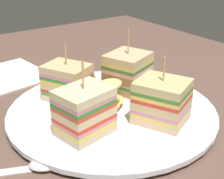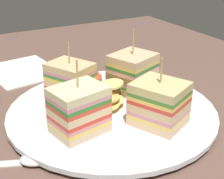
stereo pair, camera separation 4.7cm
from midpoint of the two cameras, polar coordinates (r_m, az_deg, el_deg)
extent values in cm
cube|color=brown|center=(49.24, 2.74, -5.48)|extent=(108.12, 87.11, 1.80)
cylinder|color=white|center=(48.66, 2.77, -4.28)|extent=(18.56, 18.56, 0.54)
cylinder|color=white|center=(48.38, 2.78, -3.66)|extent=(29.93, 29.93, 0.66)
cube|color=#DBBD89|center=(54.24, 5.94, 0.52)|extent=(7.75, 8.13, 1.08)
cube|color=#B2844C|center=(51.87, 3.95, -0.57)|extent=(5.41, 2.29, 1.08)
cube|color=#45822F|center=(53.91, 5.98, 1.30)|extent=(7.75, 8.13, 0.54)
cube|color=#E5A5A3|center=(53.70, 6.00, 1.83)|extent=(7.75, 8.13, 0.54)
cube|color=#DDB87B|center=(53.40, 6.04, 2.64)|extent=(7.75, 8.13, 1.08)
cube|color=#9E7242|center=(50.99, 4.02, 1.63)|extent=(5.41, 2.29, 1.08)
cube|color=pink|center=(53.10, 6.08, 3.45)|extent=(7.75, 8.13, 0.54)
cube|color=#3B7B33|center=(52.91, 6.11, 3.99)|extent=(7.75, 8.13, 0.54)
cube|color=#E8C55F|center=(52.73, 6.13, 4.54)|extent=(7.75, 8.13, 0.54)
cube|color=#DDB787|center=(52.46, 6.17, 5.38)|extent=(7.75, 8.13, 1.08)
cylinder|color=tan|center=(51.68, 6.30, 8.05)|extent=(0.24, 0.24, 4.02)
cube|color=beige|center=(51.61, -4.42, -0.76)|extent=(8.01, 7.34, 1.02)
cube|color=#9E7242|center=(49.87, -1.56, -1.64)|extent=(2.43, 4.44, 1.02)
cube|color=#3D8E41|center=(51.30, -4.45, -0.01)|extent=(8.01, 7.34, 0.48)
cube|color=red|center=(51.10, -4.47, 0.49)|extent=(8.01, 7.34, 0.48)
cube|color=#DFB37A|center=(50.80, -4.49, 1.26)|extent=(8.01, 7.34, 1.02)
cube|color=#B2844C|center=(49.03, -1.59, 0.44)|extent=(2.43, 4.44, 1.02)
cube|color=yellow|center=(50.51, -4.52, 2.04)|extent=(8.01, 7.34, 0.48)
cube|color=#44813E|center=(50.33, -4.54, 2.54)|extent=(8.01, 7.34, 0.48)
cube|color=pink|center=(50.15, -4.56, 3.05)|extent=(8.01, 7.34, 0.48)
cube|color=#D6B780|center=(49.88, -4.59, 3.85)|extent=(8.01, 7.34, 1.02)
cylinder|color=tan|center=(49.17, -4.67, 6.21)|extent=(0.24, 0.24, 3.30)
cube|color=beige|center=(42.54, -2.38, -6.63)|extent=(6.22, 7.34, 1.00)
cube|color=#B2844C|center=(44.27, 0.87, -5.26)|extent=(4.89, 1.23, 1.00)
cube|color=#EDCA52|center=(42.15, -2.40, -5.75)|extent=(6.22, 7.34, 0.52)
cube|color=pink|center=(41.90, -2.41, -5.14)|extent=(6.22, 7.34, 0.52)
cube|color=red|center=(41.64, -2.42, -4.52)|extent=(6.22, 7.34, 0.52)
cube|color=beige|center=(41.28, -2.44, -3.60)|extent=(6.22, 7.34, 1.00)
cube|color=#B2844C|center=(43.06, 0.89, -2.32)|extent=(4.89, 1.23, 1.00)
cube|color=#E24830|center=(40.93, -2.46, -2.67)|extent=(6.22, 7.34, 0.52)
cube|color=#398932|center=(40.70, -2.47, -2.02)|extent=(6.22, 7.34, 0.52)
cube|color=pink|center=(40.47, -2.49, -1.37)|extent=(6.22, 7.34, 0.52)
cube|color=beige|center=(40.14, -2.51, -0.39)|extent=(6.22, 7.34, 1.00)
cylinder|color=tan|center=(39.25, -2.57, 2.60)|extent=(0.24, 0.24, 3.53)
cube|color=beige|center=(45.00, 10.89, -5.16)|extent=(8.27, 7.88, 1.08)
cube|color=#9E7242|center=(46.20, 7.36, -4.06)|extent=(2.60, 5.14, 1.08)
cube|color=#F3CE55|center=(44.62, 10.97, -4.27)|extent=(8.27, 7.88, 0.52)
cube|color=pink|center=(44.38, 11.03, -3.69)|extent=(8.27, 7.88, 0.52)
cube|color=#DBB883|center=(44.01, 11.11, -2.77)|extent=(8.27, 7.88, 1.08)
cube|color=#9E7242|center=(45.24, 7.51, -1.72)|extent=(2.60, 5.14, 1.08)
cube|color=red|center=(43.66, 11.19, -1.84)|extent=(8.27, 7.88, 0.52)
cube|color=#F3C957|center=(43.44, 11.25, -1.23)|extent=(8.27, 7.88, 0.52)
cube|color=#498733|center=(43.22, 11.30, -0.62)|extent=(8.27, 7.88, 0.52)
cube|color=#D1BF7E|center=(42.89, 11.39, 0.35)|extent=(8.27, 7.88, 1.08)
cylinder|color=tan|center=(42.06, 11.64, 3.08)|extent=(0.24, 0.24, 3.33)
cylinder|color=#EEC06B|center=(48.87, 2.49, -2.49)|extent=(4.83, 4.81, 0.98)
cylinder|color=#E6C76B|center=(47.33, 2.07, -2.70)|extent=(4.18, 4.19, 0.47)
cylinder|color=#DCC86E|center=(48.28, 2.06, -1.84)|extent=(4.36, 4.36, 0.37)
cylinder|color=#EBCA74|center=(48.35, -0.14, -1.45)|extent=(5.66, 5.60, 1.25)
cylinder|color=#E0B457|center=(47.66, 1.93, -1.45)|extent=(5.28, 5.28, 0.33)
cylinder|color=#E9CC79|center=(49.17, 2.65, 0.84)|extent=(4.94, 4.93, 0.85)
ellipsoid|color=#549F3F|center=(58.77, -1.49, 2.68)|extent=(2.61, 3.45, 1.22)
ellipsoid|color=#62AD4C|center=(56.09, -1.37, 1.53)|extent=(5.20, 4.48, 1.46)
ellipsoid|color=#519E44|center=(56.13, -1.73, 1.49)|extent=(4.25, 3.90, 1.21)
ellipsoid|color=#549D40|center=(56.47, -2.89, 1.67)|extent=(4.39, 4.17, 1.25)
cylinder|color=red|center=(56.81, -1.39, 1.94)|extent=(4.02, 3.99, 1.01)
ellipsoid|color=silver|center=(39.61, -9.54, -11.72)|extent=(3.91, 4.48, 1.00)
cube|color=white|center=(66.36, -13.07, 3.18)|extent=(15.74, 13.62, 0.50)
camera|label=1|loc=(0.02, -87.14, 1.31)|focal=53.48mm
camera|label=2|loc=(0.02, 92.86, -1.31)|focal=53.48mm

